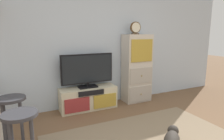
{
  "coord_description": "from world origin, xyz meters",
  "views": [
    {
      "loc": [
        -1.44,
        -1.26,
        1.47
      ],
      "look_at": [
        0.0,
        1.77,
        0.82
      ],
      "focal_mm": 31.3,
      "sensor_mm": 36.0,
      "label": 1
    }
  ],
  "objects": [
    {
      "name": "television",
      "position": [
        -0.3,
        2.22,
        0.77
      ],
      "size": [
        1.01,
        0.22,
        0.65
      ],
      "color": "black",
      "rests_on": "media_console"
    },
    {
      "name": "media_console",
      "position": [
        -0.3,
        2.19,
        0.21
      ],
      "size": [
        1.09,
        0.38,
        0.43
      ],
      "color": "beige",
      "rests_on": "ground_plane"
    },
    {
      "name": "side_cabinet",
      "position": [
        0.8,
        2.2,
        0.71
      ],
      "size": [
        0.58,
        0.38,
        1.43
      ],
      "color": "beige",
      "rests_on": "ground_plane"
    },
    {
      "name": "dog",
      "position": [
        0.23,
        0.46,
        0.12
      ],
      "size": [
        0.46,
        0.45,
        0.23
      ],
      "color": "#332D28",
      "rests_on": "ground_plane"
    },
    {
      "name": "back_wall",
      "position": [
        0.0,
        2.46,
        1.35
      ],
      "size": [
        6.4,
        0.12,
        2.7
      ],
      "primitive_type": "cube",
      "color": "silver",
      "rests_on": "ground_plane"
    },
    {
      "name": "bar_stool_near",
      "position": [
        -1.48,
        0.72,
        0.52
      ],
      "size": [
        0.34,
        0.34,
        0.7
      ],
      "color": "#333338",
      "rests_on": "ground_plane"
    },
    {
      "name": "desk_clock",
      "position": [
        0.73,
        2.19,
        1.56
      ],
      "size": [
        0.23,
        0.08,
        0.25
      ],
      "color": "#4C3823",
      "rests_on": "side_cabinet"
    },
    {
      "name": "bar_stool_far",
      "position": [
        -1.58,
        1.28,
        0.52
      ],
      "size": [
        0.34,
        0.34,
        0.7
      ],
      "color": "#333338",
      "rests_on": "ground_plane"
    }
  ]
}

